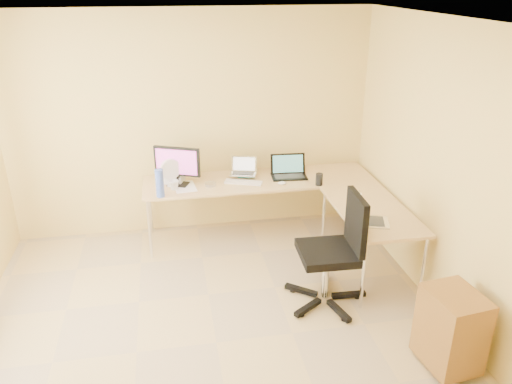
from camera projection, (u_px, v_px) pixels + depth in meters
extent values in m
plane|color=tan|center=(216.00, 343.00, 4.32)|extent=(4.50, 4.50, 0.00)
plane|color=white|center=(204.00, 25.00, 3.29)|extent=(4.50, 4.50, 0.00)
plane|color=#E7BF6B|center=(191.00, 125.00, 5.83)|extent=(4.50, 0.00, 4.50)
plane|color=#E7BF6B|center=(464.00, 186.00, 4.15)|extent=(0.00, 4.50, 4.50)
cube|color=tan|center=(259.00, 208.00, 5.96)|extent=(2.65, 0.70, 0.73)
cube|color=tan|center=(369.00, 241.00, 5.22)|extent=(0.70, 1.30, 0.73)
cube|color=black|center=(177.00, 166.00, 5.57)|extent=(0.55, 0.36, 0.45)
cube|color=#136965|center=(247.00, 172.00, 5.97)|extent=(0.25, 0.30, 0.05)
cube|color=#ABABAB|center=(243.00, 166.00, 5.81)|extent=(0.34, 0.30, 0.19)
cube|color=black|center=(289.00, 167.00, 5.83)|extent=(0.42, 0.33, 0.26)
cube|color=silver|center=(243.00, 182.00, 5.71)|extent=(0.44, 0.27, 0.02)
ellipsoid|color=white|center=(282.00, 183.00, 5.66)|extent=(0.11, 0.09, 0.03)
imported|color=white|center=(174.00, 185.00, 5.52)|extent=(0.12, 0.12, 0.10)
cylinder|color=silver|center=(210.00, 184.00, 5.63)|extent=(0.16, 0.16, 0.03)
cylinder|color=#435EBF|center=(160.00, 183.00, 5.30)|extent=(0.11, 0.11, 0.31)
cube|color=white|center=(185.00, 187.00, 5.60)|extent=(0.26, 0.35, 0.01)
cube|color=silver|center=(173.00, 178.00, 5.72)|extent=(0.29, 0.25, 0.09)
cylinder|color=white|center=(171.00, 173.00, 5.58)|extent=(0.31, 0.31, 0.30)
cylinder|color=black|center=(319.00, 179.00, 5.63)|extent=(0.09, 0.09, 0.14)
cube|color=silver|center=(374.00, 212.00, 4.75)|extent=(0.40, 0.35, 0.22)
cube|color=black|center=(327.00, 256.00, 4.68)|extent=(0.69, 0.69, 1.11)
cube|color=#A64F2B|center=(451.00, 329.00, 3.93)|extent=(0.43, 0.50, 0.64)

